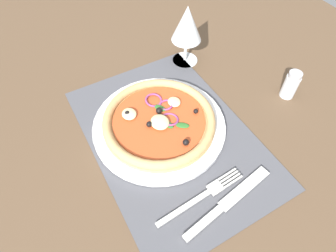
{
  "coord_description": "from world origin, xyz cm",
  "views": [
    {
      "loc": [
        29.43,
        -17.15,
        47.54
      ],
      "look_at": [
        -0.89,
        0.0,
        2.53
      ],
      "focal_mm": 30.32,
      "sensor_mm": 36.0,
      "label": 1
    }
  ],
  "objects": [
    {
      "name": "fork",
      "position": [
        14.33,
        -1.15,
        0.62
      ],
      "size": [
        2.65,
        18.06,
        0.44
      ],
      "rotation": [
        0.0,
        0.0,
        1.63
      ],
      "color": "silver",
      "rests_on": "placemat"
    },
    {
      "name": "placemat",
      "position": [
        0.0,
        0.0,
        0.2
      ],
      "size": [
        44.88,
        30.59,
        0.4
      ],
      "primitive_type": "cube",
      "color": "#4C4C51",
      "rests_on": "ground_plane"
    },
    {
      "name": "plate",
      "position": [
        -2.97,
        -0.93,
        0.96
      ],
      "size": [
        27.45,
        27.45,
        1.13
      ],
      "primitive_type": "cylinder",
      "color": "white",
      "rests_on": "placemat"
    },
    {
      "name": "pizza",
      "position": [
        -3.0,
        -0.92,
        2.61
      ],
      "size": [
        23.02,
        23.02,
        2.61
      ],
      "color": "tan",
      "rests_on": "plate"
    },
    {
      "name": "knife",
      "position": [
        17.46,
        1.8,
        0.65
      ],
      "size": [
        4.89,
        20.0,
        0.62
      ],
      "rotation": [
        0.0,
        0.0,
        1.73
      ],
      "color": "silver",
      "rests_on": "placemat"
    },
    {
      "name": "pepper_shaker",
      "position": [
        2.97,
        29.27,
        3.25
      ],
      "size": [
        3.2,
        3.2,
        6.7
      ],
      "color": "silver",
      "rests_on": "ground_plane"
    },
    {
      "name": "ground_plane",
      "position": [
        0.0,
        0.0,
        -1.2
      ],
      "size": [
        190.0,
        140.0,
        2.4
      ],
      "primitive_type": "cube",
      "color": "brown"
    },
    {
      "name": "wine_glass",
      "position": [
        -19.16,
        15.36,
        10.29
      ],
      "size": [
        7.2,
        7.2,
        14.9
      ],
      "color": "silver",
      "rests_on": "ground_plane"
    }
  ]
}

